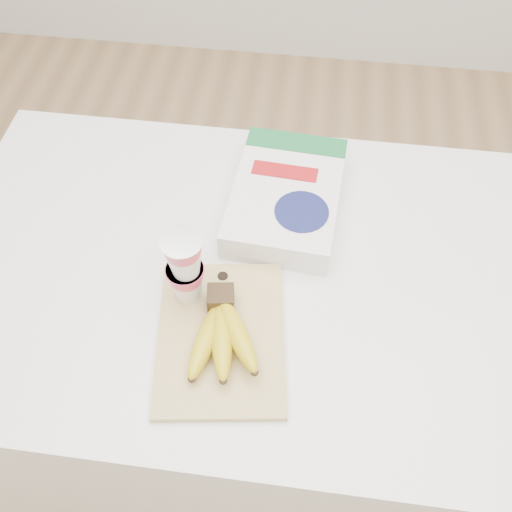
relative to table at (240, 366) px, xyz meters
The scene contains 6 objects.
room 0.91m from the table, ahead, with size 4.00×4.00×4.00m.
table is the anchor object (origin of this frame).
cutting_board 0.48m from the table, 89.64° to the right, with size 0.22×0.31×0.02m, color tan.
bananas 0.51m from the table, 88.18° to the right, with size 0.14×0.19×0.06m.
yogurt_stack 0.56m from the table, 130.06° to the right, with size 0.07×0.07×0.17m.
cereal_box 0.51m from the table, 62.90° to the left, with size 0.23×0.33×0.07m.
Camera 1 is at (0.13, -0.63, 1.80)m, focal length 40.00 mm.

